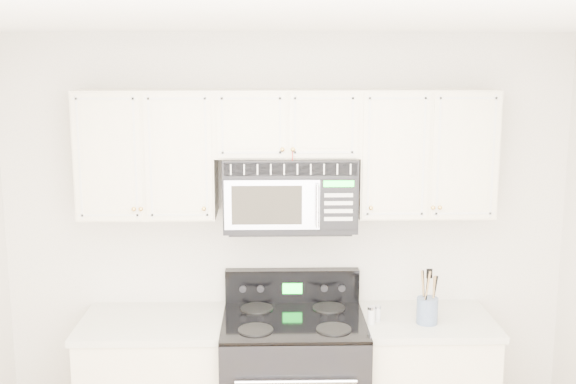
{
  "coord_description": "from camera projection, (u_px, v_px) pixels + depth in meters",
  "views": [
    {
      "loc": [
        -0.09,
        -2.65,
        2.46
      ],
      "look_at": [
        0.0,
        1.3,
        1.71
      ],
      "focal_mm": 45.0,
      "sensor_mm": 36.0,
      "label": 1
    }
  ],
  "objects": [
    {
      "name": "room",
      "position": [
        296.0,
        357.0,
        2.82
      ],
      "size": [
        3.51,
        3.51,
        2.61
      ],
      "color": "#886345",
      "rests_on": "ground"
    },
    {
      "name": "upper_cabinets",
      "position": [
        287.0,
        147.0,
        4.26
      ],
      "size": [
        2.44,
        0.37,
        0.75
      ],
      "color": "beige",
      "rests_on": "ground"
    },
    {
      "name": "microwave",
      "position": [
        290.0,
        192.0,
        4.28
      ],
      "size": [
        0.78,
        0.44,
        0.43
      ],
      "color": "black",
      "rests_on": "ground"
    },
    {
      "name": "utensil_crock",
      "position": [
        427.0,
        309.0,
        4.21
      ],
      "size": [
        0.12,
        0.12,
        0.33
      ],
      "color": "#464F75",
      "rests_on": "base_cabinet_right"
    },
    {
      "name": "shaker_salt",
      "position": [
        371.0,
        315.0,
        4.2
      ],
      "size": [
        0.05,
        0.05,
        0.11
      ],
      "color": "silver",
      "rests_on": "base_cabinet_right"
    },
    {
      "name": "shaker_pepper",
      "position": [
        378.0,
        313.0,
        4.25
      ],
      "size": [
        0.04,
        0.04,
        0.09
      ],
      "color": "silver",
      "rests_on": "base_cabinet_right"
    }
  ]
}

